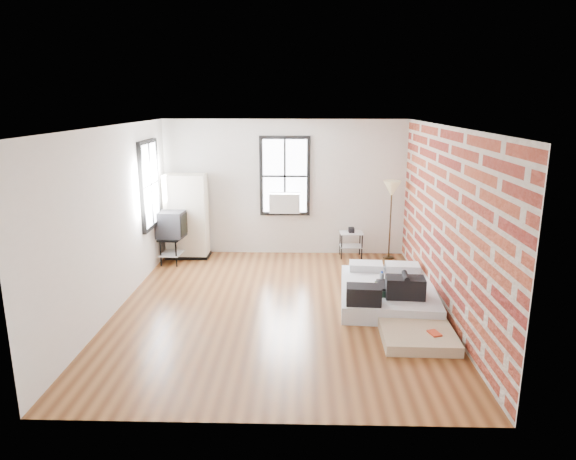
{
  "coord_description": "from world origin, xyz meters",
  "views": [
    {
      "loc": [
        0.36,
        -7.52,
        3.16
      ],
      "look_at": [
        0.14,
        0.3,
        1.18
      ],
      "focal_mm": 32.0,
      "sensor_mm": 36.0,
      "label": 1
    }
  ],
  "objects_px": {
    "mattress_main": "(387,291)",
    "side_table": "(351,237)",
    "wardrobe": "(187,216)",
    "floor_lamp": "(392,193)",
    "tv_stand": "(172,225)",
    "mattress_bare": "(408,314)"
  },
  "relations": [
    {
      "from": "mattress_bare",
      "to": "side_table",
      "type": "relative_size",
      "value": 2.99
    },
    {
      "from": "mattress_main",
      "to": "mattress_bare",
      "type": "height_order",
      "value": "mattress_main"
    },
    {
      "from": "mattress_main",
      "to": "side_table",
      "type": "distance_m",
      "value": 2.48
    },
    {
      "from": "wardrobe",
      "to": "mattress_main",
      "type": "bearing_deg",
      "value": -31.78
    },
    {
      "from": "side_table",
      "to": "floor_lamp",
      "type": "distance_m",
      "value": 1.23
    },
    {
      "from": "mattress_bare",
      "to": "wardrobe",
      "type": "height_order",
      "value": "wardrobe"
    },
    {
      "from": "mattress_bare",
      "to": "tv_stand",
      "type": "relative_size",
      "value": 1.78
    },
    {
      "from": "floor_lamp",
      "to": "mattress_bare",
      "type": "bearing_deg",
      "value": -93.98
    },
    {
      "from": "side_table",
      "to": "tv_stand",
      "type": "height_order",
      "value": "tv_stand"
    },
    {
      "from": "side_table",
      "to": "wardrobe",
      "type": "bearing_deg",
      "value": -178.81
    },
    {
      "from": "wardrobe",
      "to": "tv_stand",
      "type": "height_order",
      "value": "wardrobe"
    },
    {
      "from": "mattress_main",
      "to": "floor_lamp",
      "type": "distance_m",
      "value": 2.68
    },
    {
      "from": "mattress_bare",
      "to": "floor_lamp",
      "type": "height_order",
      "value": "floor_lamp"
    },
    {
      "from": "wardrobe",
      "to": "tv_stand",
      "type": "relative_size",
      "value": 1.64
    },
    {
      "from": "floor_lamp",
      "to": "tv_stand",
      "type": "height_order",
      "value": "floor_lamp"
    },
    {
      "from": "wardrobe",
      "to": "mattress_bare",
      "type": "bearing_deg",
      "value": -38.15
    },
    {
      "from": "mattress_bare",
      "to": "wardrobe",
      "type": "bearing_deg",
      "value": 142.54
    },
    {
      "from": "mattress_main",
      "to": "floor_lamp",
      "type": "height_order",
      "value": "floor_lamp"
    },
    {
      "from": "mattress_main",
      "to": "wardrobe",
      "type": "relative_size",
      "value": 1.22
    },
    {
      "from": "wardrobe",
      "to": "floor_lamp",
      "type": "distance_m",
      "value": 4.18
    },
    {
      "from": "mattress_bare",
      "to": "floor_lamp",
      "type": "relative_size",
      "value": 1.16
    },
    {
      "from": "mattress_main",
      "to": "wardrobe",
      "type": "bearing_deg",
      "value": 151.9
    }
  ]
}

